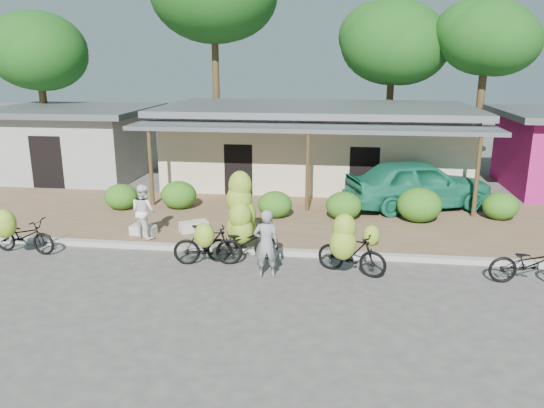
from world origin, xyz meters
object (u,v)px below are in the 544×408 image
(bike_far_right, at_px, (531,263))
(sack_far, at_px, (143,230))
(tree_back_left, at_px, (35,49))
(bike_right, at_px, (349,249))
(vendor, at_px, (266,244))
(bystander, at_px, (144,211))
(sack_near, at_px, (194,226))
(tree_center_right, at_px, (389,41))
(tree_near_right, at_px, (482,35))
(bike_left, at_px, (207,244))
(bike_center, at_px, (241,224))
(teal_van, at_px, (418,184))
(bike_far_left, at_px, (21,234))

(bike_far_right, bearing_deg, sack_far, 76.15)
(tree_back_left, xyz_separation_m, bike_right, (15.09, -12.41, -4.98))
(vendor, bearing_deg, bystander, -40.69)
(bike_far_right, relative_size, sack_near, 2.36)
(tree_back_left, height_order, tree_center_right, tree_center_right)
(tree_near_right, xyz_separation_m, bike_left, (-9.56, -13.68, -5.67))
(tree_near_right, relative_size, bike_center, 3.37)
(vendor, bearing_deg, bike_center, -67.84)
(bike_far_right, bearing_deg, bike_center, 80.19)
(tree_center_right, relative_size, bike_right, 4.33)
(sack_far, bearing_deg, teal_van, 25.88)
(bike_far_left, height_order, bystander, bystander)
(teal_van, bearing_deg, bike_left, 115.64)
(bike_left, bearing_deg, sack_near, 15.84)
(bike_center, relative_size, bike_far_right, 1.17)
(sack_far, bearing_deg, tree_back_left, 131.09)
(bike_center, bearing_deg, bike_right, -124.22)
(bike_far_right, xyz_separation_m, sack_near, (-9.04, 2.51, -0.25))
(tree_near_right, distance_m, sack_near, 16.60)
(tree_back_left, distance_m, bike_far_left, 14.42)
(bike_left, bearing_deg, tree_near_right, -42.72)
(bike_far_left, distance_m, vendor, 6.99)
(sack_far, height_order, teal_van, teal_van)
(bystander, bearing_deg, bike_left, 174.83)
(sack_near, distance_m, sack_far, 1.52)
(bike_far_left, distance_m, bike_right, 8.99)
(bike_far_left, relative_size, vendor, 1.13)
(bike_right, relative_size, sack_far, 2.51)
(bike_right, distance_m, sack_far, 6.51)
(bike_far_right, distance_m, sack_near, 9.39)
(bike_far_left, bearing_deg, tree_back_left, 33.69)
(vendor, distance_m, teal_van, 7.96)
(tree_back_left, height_order, teal_van, tree_back_left)
(bike_far_left, xyz_separation_m, bike_far_right, (13.31, -0.25, -0.08))
(sack_near, height_order, bystander, bystander)
(sack_far, distance_m, vendor, 4.80)
(sack_far, xyz_separation_m, vendor, (4.10, -2.41, 0.61))
(tree_center_right, height_order, vendor, tree_center_right)
(vendor, relative_size, teal_van, 0.34)
(tree_center_right, bearing_deg, tree_back_left, -168.37)
(bike_right, bearing_deg, vendor, 118.77)
(bike_center, xyz_separation_m, sack_near, (-1.82, 1.66, -0.67))
(sack_near, relative_size, teal_van, 0.17)
(tree_back_left, relative_size, vendor, 4.31)
(sack_far, relative_size, teal_van, 0.15)
(bike_left, bearing_deg, bike_far_left, 80.50)
(vendor, bearing_deg, bike_far_right, 171.94)
(bike_right, xyz_separation_m, sack_near, (-4.71, 2.66, -0.47))
(bike_left, height_order, bike_far_right, bike_left)
(tree_back_left, relative_size, bike_left, 4.00)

